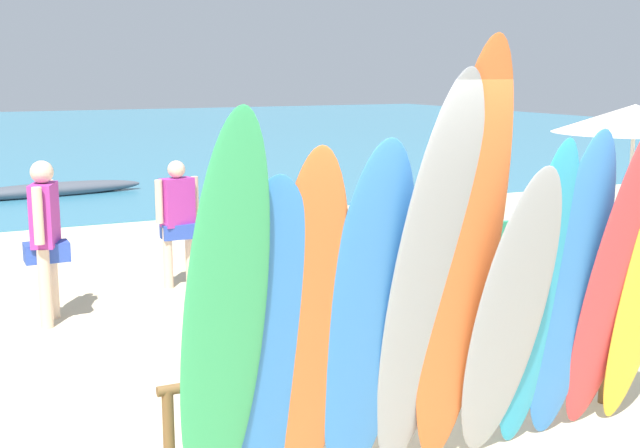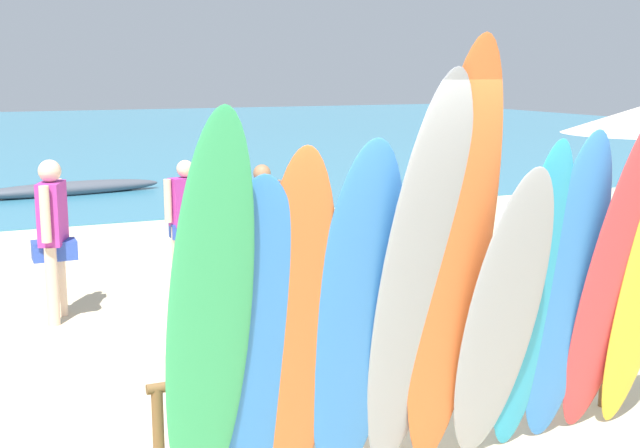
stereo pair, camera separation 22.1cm
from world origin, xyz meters
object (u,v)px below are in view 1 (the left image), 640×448
(beach_chair_red, at_px, (512,255))
(beachgoer_by_water, at_px, (255,218))
(beachgoer_midbeach, at_px, (178,215))
(surfboard_grey_6, at_px, (509,319))
(surfboard_green_0, at_px, (224,327))
(surfboard_red_9, at_px, (619,272))
(surfboard_blue_3, at_px, (368,320))
(surfboard_grey_4, at_px, (427,285))
(beach_chair_blue, at_px, (569,292))
(surfboard_rack, at_px, (415,365))
(surfboard_orange_5, at_px, (462,267))
(surfboard_orange_2, at_px, (309,330))
(beachgoer_near_rack, at_px, (45,231))
(distant_boat, at_px, (51,190))
(surfboard_blue_1, at_px, (268,346))
(surfboard_teal_7, at_px, (537,299))
(surfboard_blue_8, at_px, (571,290))
(beach_umbrella, at_px, (635,119))

(beach_chair_red, bearing_deg, beachgoer_by_water, 169.42)
(beachgoer_midbeach, bearing_deg, surfboard_grey_6, 81.52)
(surfboard_green_0, height_order, surfboard_red_9, surfboard_red_9)
(surfboard_blue_3, distance_m, beachgoer_midbeach, 5.33)
(surfboard_grey_4, height_order, beach_chair_blue, surfboard_grey_4)
(surfboard_rack, distance_m, surfboard_orange_5, 0.97)
(surfboard_red_9, xyz_separation_m, beachgoer_midbeach, (-1.55, 5.38, -0.34))
(surfboard_orange_2, relative_size, surfboard_blue_3, 0.99)
(surfboard_grey_4, relative_size, beachgoer_near_rack, 1.59)
(beachgoer_by_water, bearing_deg, surfboard_rack, 68.40)
(distant_boat, bearing_deg, surfboard_blue_1, -92.53)
(surfboard_rack, bearing_deg, surfboard_grey_4, -116.30)
(surfboard_red_9, relative_size, distant_boat, 0.65)
(surfboard_red_9, height_order, beach_chair_blue, surfboard_red_9)
(surfboard_teal_7, distance_m, beachgoer_midbeach, 5.40)
(surfboard_teal_7, bearing_deg, beach_chair_blue, 38.05)
(surfboard_orange_2, distance_m, surfboard_blue_8, 1.92)
(surfboard_red_9, bearing_deg, surfboard_orange_5, 176.96)
(surfboard_blue_1, height_order, beach_chair_blue, surfboard_blue_1)
(surfboard_green_0, bearing_deg, surfboard_grey_6, -5.56)
(surfboard_green_0, xyz_separation_m, beach_chair_blue, (4.19, 1.98, -0.78))
(surfboard_blue_1, height_order, surfboard_teal_7, surfboard_teal_7)
(surfboard_blue_3, xyz_separation_m, beachgoer_near_rack, (-1.25, 4.45, -0.14))
(surfboard_green_0, height_order, surfboard_grey_6, surfboard_green_0)
(distant_boat, bearing_deg, beach_chair_red, -69.00)
(surfboard_orange_2, relative_size, surfboard_grey_4, 0.83)
(surfboard_orange_2, height_order, surfboard_blue_3, surfboard_blue_3)
(surfboard_rack, height_order, surfboard_red_9, surfboard_red_9)
(surfboard_rack, xyz_separation_m, beach_chair_red, (3.16, 2.97, -0.15))
(beachgoer_by_water, relative_size, distant_boat, 0.39)
(surfboard_blue_3, distance_m, surfboard_teal_7, 1.26)
(beachgoer_midbeach, distance_m, beach_chair_red, 3.94)
(surfboard_rack, distance_m, surfboard_grey_4, 0.92)
(surfboard_rack, bearing_deg, beachgoer_midbeach, 93.06)
(beachgoer_near_rack, relative_size, beach_umbrella, 0.76)
(surfboard_blue_1, relative_size, surfboard_grey_6, 0.99)
(surfboard_red_9, bearing_deg, surfboard_green_0, 175.63)
(surfboard_green_0, distance_m, surfboard_orange_2, 0.56)
(surfboard_orange_5, bearing_deg, distant_boat, 96.33)
(surfboard_orange_2, distance_m, surfboard_grey_4, 0.77)
(surfboard_blue_3, bearing_deg, beach_umbrella, 26.29)
(beachgoer_midbeach, relative_size, beach_chair_blue, 1.77)
(surfboard_blue_8, relative_size, beach_chair_blue, 2.61)
(surfboard_green_0, height_order, beach_chair_red, surfboard_green_0)
(surfboard_blue_1, distance_m, distant_boat, 13.34)
(surfboard_rack, relative_size, surfboard_green_0, 1.45)
(surfboard_rack, height_order, beach_chair_blue, beach_chair_blue)
(surfboard_teal_7, bearing_deg, surfboard_orange_5, -177.30)
(surfboard_blue_1, bearing_deg, surfboard_grey_6, -2.95)
(surfboard_orange_5, relative_size, beach_chair_blue, 3.30)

